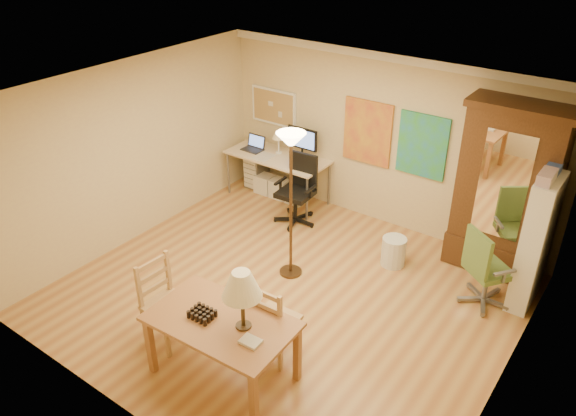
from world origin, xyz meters
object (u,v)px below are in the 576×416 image
Objects in this scene: dining_table at (228,311)px; computer_desk at (281,173)px; office_chair_green at (484,284)px; bookshelf at (535,244)px; office_chair_black at (297,205)px; armoire at (504,201)px.

computer_desk is at bearing 119.21° from dining_table.
bookshelf reaches higher than office_chair_green.
computer_desk is 0.86m from office_chair_black.
bookshelf reaches higher than computer_desk.
office_chair_black is 3.15m from office_chair_green.
armoire reaches higher than bookshelf.
bookshelf is at bearing 40.58° from office_chair_green.
office_chair_green is 0.45× the size of armoire.
dining_table reaches higher than office_chair_black.
armoire is at bearing 1.23° from computer_desk.
dining_table is 0.89× the size of bookshelf.
computer_desk reaches higher than office_chair_black.
office_chair_black is 1.03× the size of office_chair_green.
armoire is 1.37× the size of bookshelf.
dining_table is 3.52m from office_chair_black.
bookshelf is (2.18, 3.21, -0.04)m from dining_table.
armoire reaches higher than dining_table.
dining_table is 3.88m from bookshelf.
dining_table is 4.23m from computer_desk.
dining_table is at bearing -66.63° from office_chair_black.
office_chair_green is 0.62× the size of bookshelf.
computer_desk is at bearing -178.77° from armoire.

